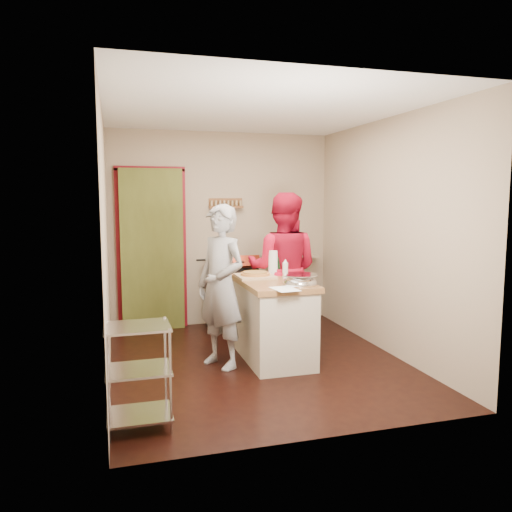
# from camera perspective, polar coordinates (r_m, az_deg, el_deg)

# --- Properties ---
(floor) EXTENTS (3.50, 3.50, 0.00)m
(floor) POSITION_cam_1_polar(r_m,az_deg,el_deg) (5.40, 0.19, -11.99)
(floor) COLOR black
(floor) RESTS_ON ground
(back_wall) EXTENTS (3.00, 0.44, 2.60)m
(back_wall) POSITION_cam_1_polar(r_m,az_deg,el_deg) (6.77, -9.26, 1.54)
(back_wall) COLOR gray
(back_wall) RESTS_ON ground
(left_wall) EXTENTS (0.04, 3.50, 2.60)m
(left_wall) POSITION_cam_1_polar(r_m,az_deg,el_deg) (4.93, -16.79, 1.40)
(left_wall) COLOR gray
(left_wall) RESTS_ON ground
(right_wall) EXTENTS (0.04, 3.50, 2.60)m
(right_wall) POSITION_cam_1_polar(r_m,az_deg,el_deg) (5.73, 14.76, 2.17)
(right_wall) COLOR gray
(right_wall) RESTS_ON ground
(ceiling) EXTENTS (3.00, 3.50, 0.02)m
(ceiling) POSITION_cam_1_polar(r_m,az_deg,el_deg) (5.19, 0.20, 16.46)
(ceiling) COLOR white
(ceiling) RESTS_ON back_wall
(stove) EXTENTS (0.60, 0.63, 1.00)m
(stove) POSITION_cam_1_polar(r_m,az_deg,el_deg) (6.63, -2.84, -4.44)
(stove) COLOR black
(stove) RESTS_ON ground
(wire_shelving) EXTENTS (0.48, 0.40, 0.80)m
(wire_shelving) POSITION_cam_1_polar(r_m,az_deg,el_deg) (3.93, -13.30, -12.68)
(wire_shelving) COLOR silver
(wire_shelving) RESTS_ON ground
(island) EXTENTS (0.68, 1.25, 1.17)m
(island) POSITION_cam_1_polar(r_m,az_deg,el_deg) (5.36, 2.04, -7.02)
(island) COLOR #BEB8A2
(island) RESTS_ON ground
(person_stripe) EXTENTS (0.66, 0.73, 1.67)m
(person_stripe) POSITION_cam_1_polar(r_m,az_deg,el_deg) (5.09, -4.03, -3.49)
(person_stripe) COLOR #A1A0A5
(person_stripe) RESTS_ON ground
(person_red) EXTENTS (1.08, 1.00, 1.79)m
(person_red) POSITION_cam_1_polar(r_m,az_deg,el_deg) (5.86, 3.10, -1.51)
(person_red) COLOR #AD0B25
(person_red) RESTS_ON ground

